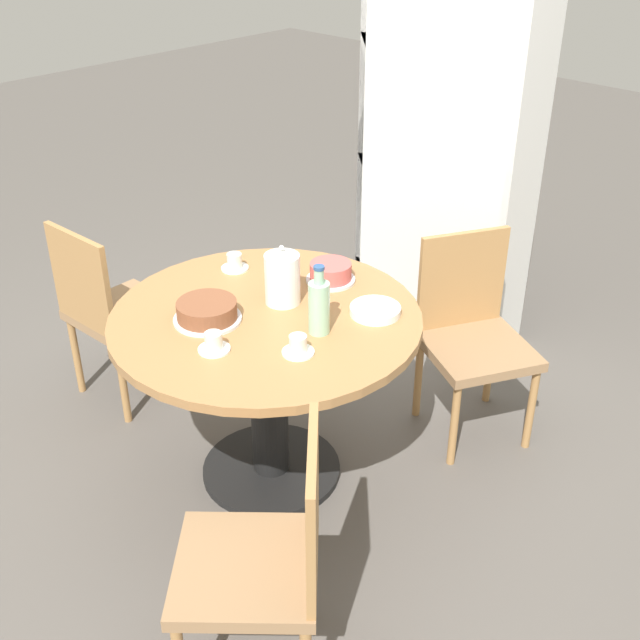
{
  "coord_description": "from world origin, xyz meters",
  "views": [
    {
      "loc": [
        1.92,
        -1.73,
        2.23
      ],
      "look_at": [
        0.0,
        0.29,
        0.61
      ],
      "focal_mm": 45.0,
      "sensor_mm": 36.0,
      "label": 1
    }
  ],
  "objects_px": {
    "cup_b": "(235,263)",
    "cup_c": "(214,343)",
    "chair_c": "(267,557)",
    "water_bottle": "(319,306)",
    "cake_main": "(207,312)",
    "cup_a": "(298,346)",
    "chair_a": "(472,333)",
    "bookshelf": "(441,172)",
    "cake_second": "(331,273)",
    "chair_b": "(113,308)",
    "coffee_pot": "(282,277)"
  },
  "relations": [
    {
      "from": "chair_b",
      "to": "cup_b",
      "type": "relative_size",
      "value": 7.82
    },
    {
      "from": "chair_a",
      "to": "water_bottle",
      "type": "height_order",
      "value": "water_bottle"
    },
    {
      "from": "cake_main",
      "to": "cup_c",
      "type": "xyz_separation_m",
      "value": [
        0.18,
        -0.12,
        -0.01
      ]
    },
    {
      "from": "chair_c",
      "to": "cup_c",
      "type": "relative_size",
      "value": 7.82
    },
    {
      "from": "chair_b",
      "to": "water_bottle",
      "type": "distance_m",
      "value": 1.21
    },
    {
      "from": "chair_b",
      "to": "bookshelf",
      "type": "distance_m",
      "value": 1.72
    },
    {
      "from": "cup_a",
      "to": "cake_second",
      "type": "bearing_deg",
      "value": 121.27
    },
    {
      "from": "chair_c",
      "to": "cake_second",
      "type": "height_order",
      "value": "chair_c"
    },
    {
      "from": "chair_c",
      "to": "cup_a",
      "type": "distance_m",
      "value": 0.73
    },
    {
      "from": "chair_a",
      "to": "bookshelf",
      "type": "distance_m",
      "value": 0.97
    },
    {
      "from": "water_bottle",
      "to": "chair_b",
      "type": "bearing_deg",
      "value": -172.47
    },
    {
      "from": "bookshelf",
      "to": "cup_c",
      "type": "bearing_deg",
      "value": 100.3
    },
    {
      "from": "chair_c",
      "to": "cake_main",
      "type": "bearing_deg",
      "value": -162.66
    },
    {
      "from": "cup_b",
      "to": "cup_c",
      "type": "distance_m",
      "value": 0.63
    },
    {
      "from": "cake_main",
      "to": "cup_c",
      "type": "relative_size",
      "value": 2.23
    },
    {
      "from": "chair_b",
      "to": "cake_second",
      "type": "bearing_deg",
      "value": -154.92
    },
    {
      "from": "cup_b",
      "to": "cup_c",
      "type": "height_order",
      "value": "same"
    },
    {
      "from": "cup_a",
      "to": "cake_main",
      "type": "bearing_deg",
      "value": -169.89
    },
    {
      "from": "cup_b",
      "to": "bookshelf",
      "type": "bearing_deg",
      "value": 85.19
    },
    {
      "from": "chair_b",
      "to": "chair_c",
      "type": "height_order",
      "value": "same"
    },
    {
      "from": "cake_main",
      "to": "cup_a",
      "type": "bearing_deg",
      "value": 10.11
    },
    {
      "from": "cup_a",
      "to": "cup_c",
      "type": "xyz_separation_m",
      "value": [
        -0.22,
        -0.19,
        0.0
      ]
    },
    {
      "from": "cake_main",
      "to": "cup_c",
      "type": "bearing_deg",
      "value": -33.34
    },
    {
      "from": "chair_a",
      "to": "cup_b",
      "type": "height_order",
      "value": "chair_a"
    },
    {
      "from": "chair_c",
      "to": "chair_b",
      "type": "bearing_deg",
      "value": -151.2
    },
    {
      "from": "cake_main",
      "to": "cup_a",
      "type": "distance_m",
      "value": 0.4
    },
    {
      "from": "cake_main",
      "to": "cup_a",
      "type": "relative_size",
      "value": 2.23
    },
    {
      "from": "chair_c",
      "to": "bookshelf",
      "type": "bearing_deg",
      "value": 161.51
    },
    {
      "from": "chair_c",
      "to": "cup_a",
      "type": "relative_size",
      "value": 7.82
    },
    {
      "from": "cup_c",
      "to": "chair_a",
      "type": "bearing_deg",
      "value": 73.68
    },
    {
      "from": "bookshelf",
      "to": "chair_a",
      "type": "bearing_deg",
      "value": 136.67
    },
    {
      "from": "chair_b",
      "to": "cake_second",
      "type": "height_order",
      "value": "chair_b"
    },
    {
      "from": "cake_main",
      "to": "cup_a",
      "type": "height_order",
      "value": "cake_main"
    },
    {
      "from": "cup_b",
      "to": "cup_a",
      "type": "bearing_deg",
      "value": -23.19
    },
    {
      "from": "coffee_pot",
      "to": "cup_a",
      "type": "height_order",
      "value": "coffee_pot"
    },
    {
      "from": "cup_a",
      "to": "cup_b",
      "type": "bearing_deg",
      "value": 156.81
    },
    {
      "from": "chair_c",
      "to": "cup_b",
      "type": "distance_m",
      "value": 1.35
    },
    {
      "from": "chair_a",
      "to": "chair_c",
      "type": "height_order",
      "value": "same"
    },
    {
      "from": "chair_c",
      "to": "coffee_pot",
      "type": "bearing_deg",
      "value": -179.76
    },
    {
      "from": "chair_b",
      "to": "cake_second",
      "type": "xyz_separation_m",
      "value": [
        0.9,
        0.47,
        0.32
      ]
    },
    {
      "from": "bookshelf",
      "to": "water_bottle",
      "type": "relative_size",
      "value": 6.85
    },
    {
      "from": "chair_b",
      "to": "bookshelf",
      "type": "bearing_deg",
      "value": -115.16
    },
    {
      "from": "bookshelf",
      "to": "water_bottle",
      "type": "height_order",
      "value": "bookshelf"
    },
    {
      "from": "coffee_pot",
      "to": "cup_b",
      "type": "height_order",
      "value": "coffee_pot"
    },
    {
      "from": "water_bottle",
      "to": "cup_a",
      "type": "distance_m",
      "value": 0.18
    },
    {
      "from": "chair_c",
      "to": "water_bottle",
      "type": "bearing_deg",
      "value": 170.21
    },
    {
      "from": "bookshelf",
      "to": "cake_main",
      "type": "relative_size",
      "value": 7.16
    },
    {
      "from": "bookshelf",
      "to": "coffee_pot",
      "type": "height_order",
      "value": "bookshelf"
    },
    {
      "from": "cup_a",
      "to": "cup_c",
      "type": "distance_m",
      "value": 0.29
    },
    {
      "from": "chair_c",
      "to": "cup_c",
      "type": "bearing_deg",
      "value": -161.66
    }
  ]
}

